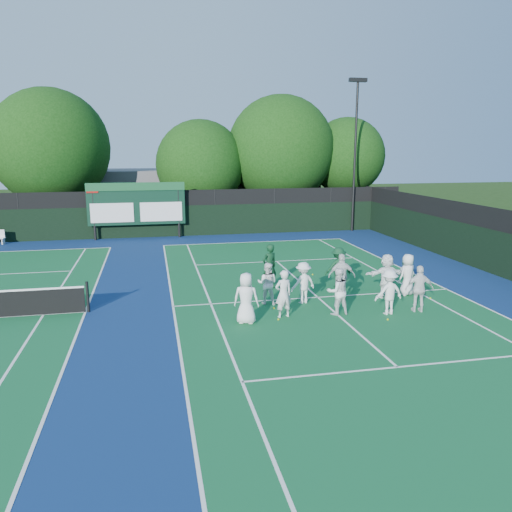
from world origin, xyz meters
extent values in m
plane|color=#1A340E|center=(0.00, 0.00, 0.00)|extent=(120.00, 120.00, 0.00)
cube|color=navy|center=(-6.00, 1.00, 0.00)|extent=(34.00, 32.00, 0.01)
cube|color=#125A2D|center=(0.00, 1.00, 0.01)|extent=(10.97, 23.77, 0.00)
cube|color=white|center=(0.00, 12.88, 0.01)|extent=(10.97, 0.08, 0.00)
cube|color=white|center=(-5.49, 1.00, 0.01)|extent=(0.08, 23.77, 0.00)
cube|color=white|center=(5.49, 1.00, 0.01)|extent=(0.08, 23.77, 0.00)
cube|color=white|center=(-4.12, 1.00, 0.01)|extent=(0.08, 23.77, 0.00)
cube|color=white|center=(4.12, 1.00, 0.01)|extent=(0.08, 23.77, 0.00)
cube|color=white|center=(0.00, -5.40, 0.01)|extent=(8.23, 0.08, 0.00)
cube|color=white|center=(0.00, 7.40, 0.01)|extent=(8.23, 0.08, 0.00)
cube|color=white|center=(0.00, 1.00, 0.01)|extent=(0.08, 12.80, 0.00)
cube|color=white|center=(-14.00, 12.88, 0.01)|extent=(10.97, 0.08, 0.00)
cube|color=white|center=(-8.52, 1.00, 0.01)|extent=(0.08, 23.77, 0.00)
cube|color=white|center=(-9.88, 1.00, 0.01)|extent=(0.08, 23.77, 0.00)
cube|color=black|center=(-6.00, 16.00, 1.00)|extent=(34.00, 0.08, 2.00)
cube|color=black|center=(-6.00, 16.00, 2.50)|extent=(34.00, 0.05, 1.00)
cylinder|color=black|center=(-9.60, 15.60, 1.75)|extent=(0.16, 0.16, 3.50)
cylinder|color=black|center=(-4.40, 15.60, 1.75)|extent=(0.16, 0.16, 3.50)
cube|color=black|center=(-7.00, 15.60, 2.20)|extent=(6.00, 0.15, 2.60)
cube|color=#164E28|center=(-7.00, 15.50, 3.30)|extent=(6.00, 0.05, 0.50)
cube|color=white|center=(-8.50, 15.50, 1.70)|extent=(2.60, 0.04, 1.20)
cube|color=white|center=(-5.50, 15.50, 1.70)|extent=(2.60, 0.04, 1.20)
cube|color=#A1110D|center=(-9.60, 15.50, 3.20)|extent=(0.70, 0.04, 0.50)
cube|color=slate|center=(-2.00, 24.00, 2.00)|extent=(18.00, 6.00, 4.00)
cylinder|color=black|center=(7.50, 15.70, 5.00)|extent=(0.16, 0.16, 10.00)
cube|color=black|center=(7.50, 15.70, 10.00)|extent=(1.20, 0.30, 0.25)
cylinder|color=black|center=(-8.40, 1.00, 0.55)|extent=(0.10, 0.10, 1.10)
cube|color=silver|center=(-14.86, 15.30, 0.19)|extent=(0.12, 0.33, 0.37)
cylinder|color=black|center=(-12.50, 19.50, 1.39)|extent=(0.44, 0.44, 2.78)
sphere|color=black|center=(-12.50, 19.50, 5.68)|extent=(7.74, 7.74, 7.74)
sphere|color=black|center=(-11.90, 19.80, 4.91)|extent=(5.41, 5.41, 5.41)
cylinder|color=black|center=(-2.55, 19.50, 1.07)|extent=(0.44, 0.44, 2.15)
sphere|color=black|center=(-2.55, 19.50, 4.50)|extent=(6.28, 6.28, 6.28)
sphere|color=black|center=(-1.95, 19.80, 3.87)|extent=(4.39, 4.39, 4.39)
cylinder|color=black|center=(3.31, 19.50, 1.31)|extent=(0.44, 0.44, 2.62)
sphere|color=black|center=(3.31, 19.50, 5.54)|extent=(7.78, 7.78, 7.78)
sphere|color=black|center=(3.91, 19.80, 4.76)|extent=(5.45, 5.45, 5.45)
cylinder|color=black|center=(8.42, 19.50, 1.46)|extent=(0.44, 0.44, 2.93)
sphere|color=black|center=(8.42, 19.50, 5.07)|extent=(5.70, 5.70, 5.70)
sphere|color=black|center=(9.02, 19.80, 4.50)|extent=(3.99, 3.99, 3.99)
sphere|color=#B3C717|center=(-2.13, -1.22, 0.03)|extent=(0.07, 0.07, 0.07)
sphere|color=#B3C717|center=(1.43, -1.97, 0.03)|extent=(0.07, 0.07, 0.07)
sphere|color=#B3C717|center=(-1.98, -0.01, 0.03)|extent=(0.07, 0.07, 0.07)
sphere|color=#B3C717|center=(0.90, 4.35, 0.03)|extent=(0.07, 0.07, 0.07)
sphere|color=#B3C717|center=(4.12, -0.07, 0.03)|extent=(0.07, 0.07, 0.07)
imported|color=white|center=(-3.22, -1.26, 0.85)|extent=(0.95, 0.76, 1.70)
imported|color=silver|center=(-1.89, -0.93, 0.82)|extent=(0.66, 0.49, 1.64)
imported|color=white|center=(0.01, -1.01, 0.82)|extent=(0.85, 0.69, 1.63)
imported|color=white|center=(1.74, -1.35, 0.79)|extent=(1.07, 0.68, 1.57)
imported|color=silver|center=(2.88, -1.34, 0.83)|extent=(1.04, 0.62, 1.66)
imported|color=white|center=(-2.07, 0.66, 0.77)|extent=(0.92, 0.84, 1.55)
imported|color=white|center=(-0.77, 0.46, 0.77)|extent=(1.13, 0.85, 1.55)
imported|color=silver|center=(0.86, 0.77, 0.86)|extent=(1.08, 0.64, 1.73)
imported|color=white|center=(2.56, 0.51, 0.85)|extent=(1.58, 0.50, 1.70)
imported|color=silver|center=(3.49, 0.61, 0.82)|extent=(0.93, 0.78, 1.63)
imported|color=#0D321A|center=(-1.53, 2.61, 0.93)|extent=(0.79, 0.67, 1.85)
imported|color=#0F3A1F|center=(1.27, 2.23, 0.84)|extent=(1.09, 0.64, 1.67)
camera|label=1|loc=(-6.10, -16.47, 5.58)|focal=35.00mm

